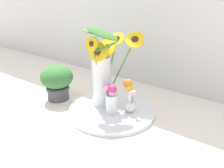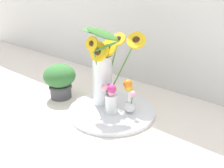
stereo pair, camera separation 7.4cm
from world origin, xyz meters
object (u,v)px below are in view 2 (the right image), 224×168
object	(u,v)px
serving_tray	(112,111)
vase_small_center	(110,98)
vase_bulb_right	(130,97)
mason_jar_sunflowers	(104,70)
potted_plant	(60,79)

from	to	relation	value
serving_tray	vase_small_center	xyz separation A→B (m)	(0.02, -0.03, 0.09)
serving_tray	vase_bulb_right	xyz separation A→B (m)	(0.08, 0.03, 0.09)
serving_tray	vase_small_center	distance (m)	0.10
vase_small_center	vase_bulb_right	size ratio (longest dim) A/B	0.94
vase_small_center	serving_tray	bearing A→B (deg)	117.85
mason_jar_sunflowers	potted_plant	distance (m)	0.29
serving_tray	vase_bulb_right	distance (m)	0.12
vase_small_center	potted_plant	world-z (taller)	potted_plant
mason_jar_sunflowers	vase_small_center	world-z (taller)	mason_jar_sunflowers
vase_bulb_right	potted_plant	bearing A→B (deg)	-169.60
serving_tray	mason_jar_sunflowers	xyz separation A→B (m)	(-0.07, 0.02, 0.19)
vase_small_center	potted_plant	distance (m)	0.34
serving_tray	potted_plant	bearing A→B (deg)	-172.86
potted_plant	mason_jar_sunflowers	bearing A→B (deg)	13.23
serving_tray	vase_small_center	world-z (taller)	vase_small_center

